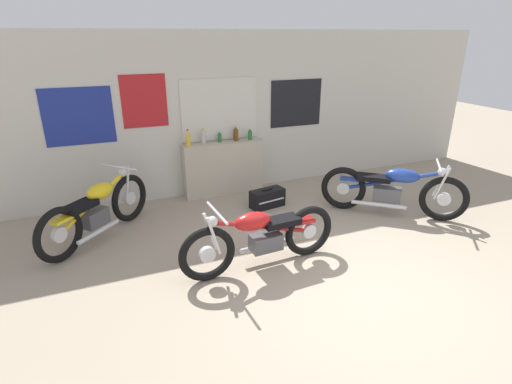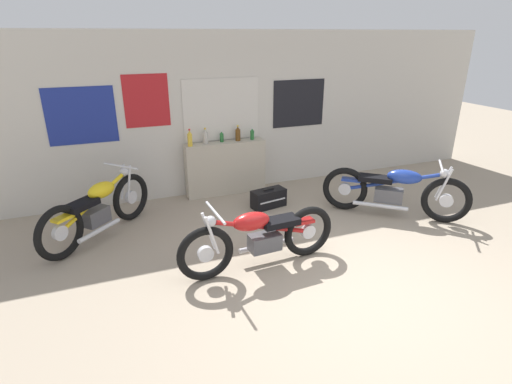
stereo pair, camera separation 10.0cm
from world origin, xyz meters
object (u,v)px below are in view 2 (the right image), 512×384
object	(u,v)px
bottle_center	(222,137)
bottle_right_center	(238,134)
bottle_rightmost	(252,134)
bottle_leftmost	(190,139)
motorcycle_yellow	(98,209)
motorcycle_blue	(394,190)
hard_case_black	(269,198)
motorcycle_red	(260,237)
bottle_left_center	(205,137)

from	to	relation	value
bottle_center	bottle_right_center	xyz separation A→B (m)	(0.29, -0.03, 0.03)
bottle_rightmost	bottle_right_center	bearing A→B (deg)	177.46
bottle_leftmost	motorcycle_yellow	size ratio (longest dim) A/B	0.19
bottle_rightmost	motorcycle_blue	distance (m)	2.61
hard_case_black	bottle_right_center	bearing A→B (deg)	104.00
bottle_leftmost	motorcycle_blue	world-z (taller)	bottle_leftmost
motorcycle_yellow	hard_case_black	bearing A→B (deg)	2.52
bottle_right_center	motorcycle_red	world-z (taller)	bottle_right_center
bottle_left_center	bottle_center	bearing A→B (deg)	5.07
bottle_left_center	hard_case_black	world-z (taller)	bottle_left_center
bottle_rightmost	motorcycle_yellow	xyz separation A→B (m)	(-2.69, -1.01, -0.61)
bottle_rightmost	motorcycle_red	distance (m)	2.77
bottle_center	bottle_rightmost	size ratio (longest dim) A/B	0.92
motorcycle_blue	bottle_right_center	bearing A→B (deg)	135.15
bottle_leftmost	hard_case_black	size ratio (longest dim) A/B	0.48
motorcycle_blue	motorcycle_red	bearing A→B (deg)	-165.70
bottle_leftmost	bottle_rightmost	bearing A→B (deg)	2.52
bottle_leftmost	bottle_center	size ratio (longest dim) A/B	1.47
bottle_left_center	bottle_center	xyz separation A→B (m)	(0.30, 0.03, -0.03)
bottle_right_center	motorcycle_yellow	world-z (taller)	bottle_right_center
bottle_left_center	bottle_rightmost	distance (m)	0.86
motorcycle_blue	motorcycle_red	world-z (taller)	motorcycle_blue
bottle_right_center	bottle_rightmost	xyz separation A→B (m)	(0.27, -0.01, -0.03)
bottle_left_center	hard_case_black	distance (m)	1.53
bottle_right_center	bottle_rightmost	world-z (taller)	bottle_right_center
bottle_rightmost	motorcycle_yellow	bearing A→B (deg)	-159.50
bottle_leftmost	bottle_rightmost	size ratio (longest dim) A/B	1.35
bottle_center	bottle_right_center	bearing A→B (deg)	-5.50
motorcycle_yellow	bottle_left_center	bearing A→B (deg)	29.06
bottle_right_center	bottle_rightmost	bearing A→B (deg)	-2.54
motorcycle_blue	motorcycle_yellow	world-z (taller)	motorcycle_yellow
bottle_center	bottle_right_center	distance (m)	0.29
bottle_center	bottle_rightmost	distance (m)	0.56
bottle_center	motorcycle_blue	bearing A→B (deg)	-41.26
motorcycle_blue	motorcycle_yellow	size ratio (longest dim) A/B	1.16
bottle_leftmost	motorcycle_red	size ratio (longest dim) A/B	0.14
bottle_leftmost	bottle_center	bearing A→B (deg)	8.77
bottle_left_center	bottle_leftmost	bearing A→B (deg)	-167.39
bottle_leftmost	bottle_left_center	bearing A→B (deg)	12.61
motorcycle_blue	hard_case_black	xyz separation A→B (m)	(-1.71, 1.02, -0.28)
bottle_leftmost	hard_case_black	world-z (taller)	bottle_leftmost
bottle_leftmost	motorcycle_yellow	distance (m)	1.93
motorcycle_red	motorcycle_yellow	world-z (taller)	motorcycle_yellow
bottle_rightmost	motorcycle_blue	size ratio (longest dim) A/B	0.12
bottle_center	bottle_rightmost	bearing A→B (deg)	-4.09
bottle_leftmost	bottle_right_center	bearing A→B (deg)	4.05
bottle_rightmost	motorcycle_blue	bearing A→B (deg)	-48.89
bottle_center	motorcycle_blue	world-z (taller)	bottle_center
motorcycle_red	motorcycle_yellow	size ratio (longest dim) A/B	1.35
bottle_left_center	motorcycle_red	bearing A→B (deg)	-90.08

